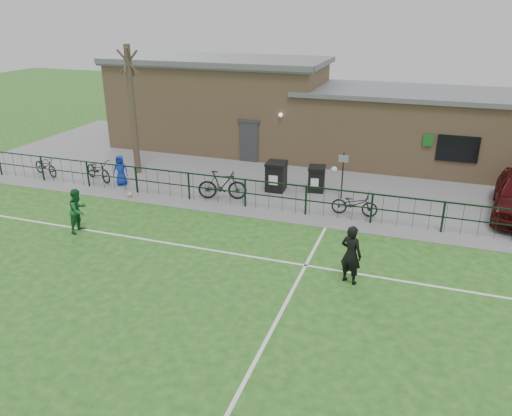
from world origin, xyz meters
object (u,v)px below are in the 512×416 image
(bicycle_e, at_px, (355,204))
(spectator_child, at_px, (121,170))
(outfield_player, at_px, (78,210))
(ball_ground, at_px, (130,195))
(bare_tree, at_px, (133,111))
(bicycle_a, at_px, (46,166))
(wheelie_bin_left, at_px, (276,177))
(bicycle_d, at_px, (222,185))
(wheelie_bin_right, at_px, (317,180))
(bicycle_c, at_px, (98,170))
(sign_post, at_px, (342,176))

(bicycle_e, relative_size, spectator_child, 1.28)
(outfield_player, bearing_deg, ball_ground, 5.49)
(bare_tree, distance_m, bicycle_e, 11.25)
(bare_tree, distance_m, ball_ground, 4.46)
(bicycle_a, bearing_deg, wheelie_bin_left, -62.97)
(bicycle_d, bearing_deg, wheelie_bin_right, -72.57)
(bare_tree, bearing_deg, bicycle_a, -154.91)
(wheelie_bin_left, distance_m, bicycle_d, 2.54)
(bare_tree, xyz_separation_m, wheelie_bin_left, (7.11, -0.22, -2.38))
(bare_tree, xyz_separation_m, spectator_child, (0.28, -1.85, -2.29))
(wheelie_bin_left, distance_m, bicycle_c, 8.30)
(bicycle_e, xyz_separation_m, ball_ground, (-9.33, -1.12, -0.37))
(bare_tree, height_order, sign_post, bare_tree)
(sign_post, distance_m, bicycle_c, 11.17)
(bicycle_e, bearing_deg, outfield_player, 115.29)
(bare_tree, xyz_separation_m, bicycle_c, (-1.07, -1.63, -2.47))
(sign_post, relative_size, spectator_child, 1.45)
(bicycle_e, height_order, spectator_child, spectator_child)
(bicycle_d, bearing_deg, ball_ground, 89.73)
(bicycle_c, bearing_deg, wheelie_bin_right, -55.05)
(sign_post, height_order, bicycle_d, sign_post)
(bicycle_c, height_order, ball_ground, bicycle_c)
(bicycle_e, relative_size, ball_ground, 7.70)
(wheelie_bin_right, xyz_separation_m, spectator_child, (-8.52, -2.12, 0.18))
(bicycle_e, bearing_deg, sign_post, 24.15)
(spectator_child, bearing_deg, bare_tree, 82.98)
(sign_post, xyz_separation_m, outfield_player, (-8.33, -6.28, -0.22))
(wheelie_bin_left, height_order, bicycle_a, wheelie_bin_left)
(bicycle_a, bearing_deg, bicycle_d, -72.40)
(sign_post, height_order, bicycle_e, sign_post)
(bicycle_a, bearing_deg, wheelie_bin_right, -61.90)
(sign_post, bearing_deg, bicycle_a, -173.91)
(wheelie_bin_right, height_order, bicycle_d, bicycle_d)
(bicycle_d, bearing_deg, bicycle_e, -105.04)
(outfield_player, bearing_deg, bicycle_c, 30.89)
(bare_tree, xyz_separation_m, sign_post, (10.01, -0.34, -1.98))
(spectator_child, relative_size, ball_ground, 6.00)
(sign_post, bearing_deg, bicycle_d, -160.54)
(spectator_child, bearing_deg, bicycle_c, 155.21)
(wheelie_bin_left, height_order, bicycle_d, bicycle_d)
(bicycle_e, bearing_deg, spectator_child, 87.58)
(ball_ground, bearing_deg, wheelie_bin_right, 24.45)
(wheelie_bin_right, relative_size, ball_ground, 4.45)
(bicycle_d, bearing_deg, spectator_child, 72.53)
(wheelie_bin_right, distance_m, bicycle_e, 2.98)
(sign_post, height_order, bicycle_c, sign_post)
(bicycle_e, bearing_deg, wheelie_bin_right, 40.00)
(bicycle_d, distance_m, outfield_player, 5.87)
(bare_tree, bearing_deg, wheelie_bin_right, 1.77)
(bicycle_d, bearing_deg, wheelie_bin_left, -60.93)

